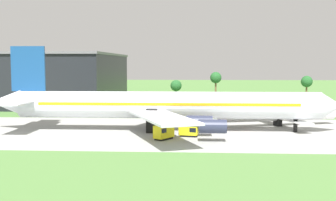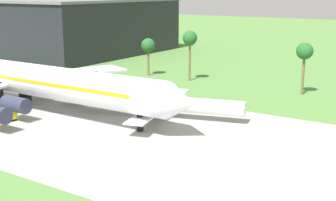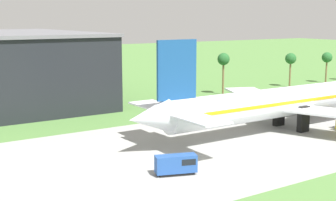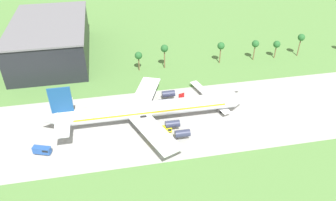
# 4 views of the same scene
# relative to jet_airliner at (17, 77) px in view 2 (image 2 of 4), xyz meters

# --- Properties ---
(ground_plane) EXTENTS (600.00, 600.00, 0.00)m
(ground_plane) POSITION_rel_jet_airliner_xyz_m (40.36, -1.05, -5.76)
(ground_plane) COLOR #517F3D
(taxiway_strip) EXTENTS (320.00, 44.00, 0.02)m
(taxiway_strip) POSITION_rel_jet_airliner_xyz_m (40.36, -1.05, -5.75)
(taxiway_strip) COLOR #9E9E99
(taxiway_strip) RESTS_ON ground_plane
(jet_airliner) EXTENTS (79.22, 51.30, 18.94)m
(jet_airliner) POSITION_rel_jet_airliner_xyz_m (0.00, 0.00, 0.00)
(jet_airliner) COLOR silver
(jet_airliner) RESTS_ON ground_plane
(regional_aircraft) EXTENTS (29.57, 26.83, 7.68)m
(regional_aircraft) POSITION_rel_jet_airliner_xyz_m (27.21, 8.96, -3.23)
(regional_aircraft) COLOR white
(regional_aircraft) RESTS_ON ground_plane
(catering_van) EXTENTS (4.09, 2.61, 2.13)m
(catering_van) POSITION_rel_jet_airliner_xyz_m (6.10, -7.47, -4.60)
(catering_van) COLOR black
(catering_van) RESTS_ON ground_plane
(terminal_building) EXTENTS (36.72, 61.20, 18.84)m
(terminal_building) POSITION_rel_jet_airliner_xyz_m (-40.79, 64.52, 3.68)
(terminal_building) COLOR black
(terminal_building) RESTS_ON ground_plane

